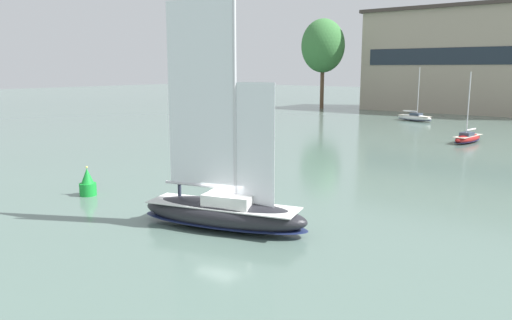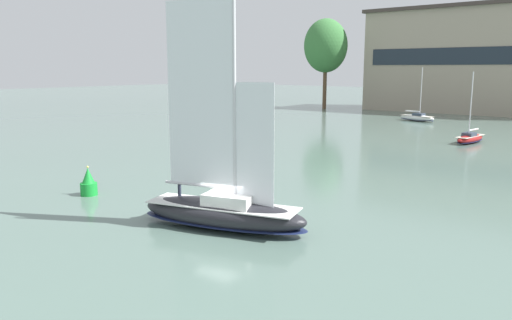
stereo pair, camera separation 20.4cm
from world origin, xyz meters
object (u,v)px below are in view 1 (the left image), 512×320
Objects in this scene: sailboat_main at (223,209)px; tree_shore_center at (323,46)px; sailboat_moored_far_slip at (414,117)px; sailboat_moored_near_marina at (468,138)px; channel_buoy at (88,184)px.

tree_shore_center is at bearing 116.93° from sailboat_main.
sailboat_moored_near_marina is at bearing -55.38° from sailboat_moored_far_slip.
tree_shore_center is 2.30× the size of sailboat_moored_near_marina.
channel_buoy is (26.39, -76.56, -12.69)m from tree_shore_center.
sailboat_main is (38.70, -76.16, -12.45)m from tree_shore_center.
sailboat_main is 42.28m from sailboat_moored_near_marina.
tree_shore_center is 2.16× the size of sailboat_moored_far_slip.
tree_shore_center is 81.97m from channel_buoy.
sailboat_main is 1.52× the size of sailboat_moored_far_slip.
tree_shore_center reaches higher than sailboat_moored_near_marina.
tree_shore_center is 9.22× the size of channel_buoy.
sailboat_moored_far_slip reaches higher than channel_buoy.
sailboat_main is at bearing 1.84° from channel_buoy.
tree_shore_center is at bearing 139.83° from sailboat_moored_near_marina.
sailboat_main reaches higher than sailboat_moored_far_slip.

